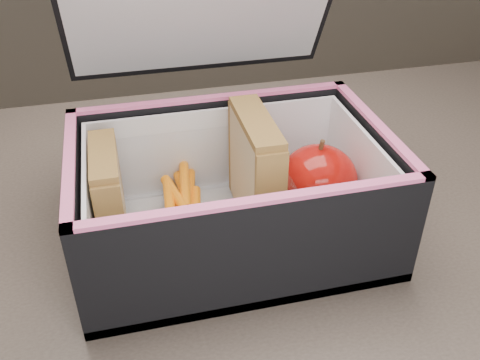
% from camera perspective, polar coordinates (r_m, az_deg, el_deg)
% --- Properties ---
extents(kitchen_table, '(1.20, 0.80, 0.75)m').
position_cam_1_polar(kitchen_table, '(0.62, 7.21, -13.12)').
color(kitchen_table, brown).
rests_on(kitchen_table, ground).
extents(lunch_bag, '(0.30, 0.29, 0.28)m').
position_cam_1_polar(lunch_bag, '(0.52, -0.94, -0.46)').
color(lunch_bag, black).
rests_on(lunch_bag, kitchen_table).
extents(plastic_tub, '(0.18, 0.13, 0.08)m').
position_cam_1_polar(plastic_tub, '(0.53, -5.87, -1.93)').
color(plastic_tub, white).
rests_on(plastic_tub, lunch_bag).
extents(sandwich_left, '(0.02, 0.09, 0.10)m').
position_cam_1_polar(sandwich_left, '(0.52, -13.75, -1.75)').
color(sandwich_left, tan).
rests_on(sandwich_left, plastic_tub).
extents(sandwich_right, '(0.03, 0.10, 0.11)m').
position_cam_1_polar(sandwich_right, '(0.52, 1.65, 1.06)').
color(sandwich_right, tan).
rests_on(sandwich_right, plastic_tub).
extents(carrot_sticks, '(0.05, 0.12, 0.03)m').
position_cam_1_polar(carrot_sticks, '(0.55, -5.90, -2.26)').
color(carrot_sticks, '#FF6D00').
rests_on(carrot_sticks, plastic_tub).
extents(paper_napkin, '(0.09, 0.09, 0.01)m').
position_cam_1_polar(paper_napkin, '(0.57, 7.93, -3.01)').
color(paper_napkin, white).
rests_on(paper_napkin, lunch_bag).
extents(red_apple, '(0.09, 0.09, 0.08)m').
position_cam_1_polar(red_apple, '(0.54, 8.33, -0.03)').
color(red_apple, '#920705').
rests_on(red_apple, paper_napkin).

